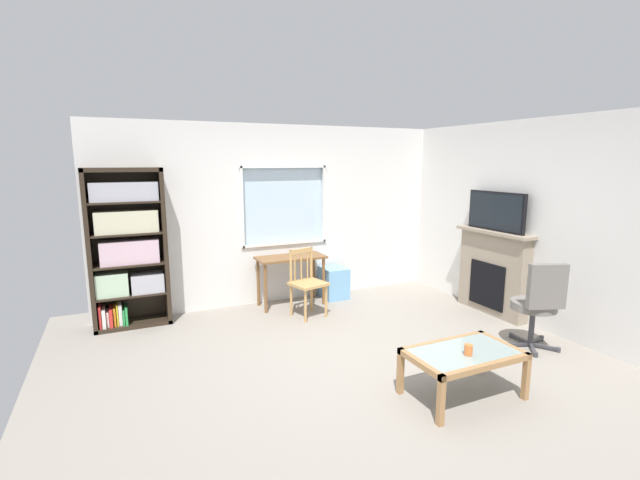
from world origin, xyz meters
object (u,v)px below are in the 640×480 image
at_px(sippy_cup, 468,350).
at_px(coffee_table, 463,358).
at_px(plastic_drawer_unit, 334,283).
at_px(tv, 496,211).
at_px(desk_under_window, 291,265).
at_px(bookshelf, 127,246).
at_px(wooden_chair, 307,282).
at_px(fireplace, 493,272).
at_px(office_chair, 538,301).

bearing_deg(sippy_cup, coffee_table, 73.75).
bearing_deg(plastic_drawer_unit, tv, -42.71).
height_order(desk_under_window, sippy_cup, desk_under_window).
relative_size(bookshelf, sippy_cup, 21.91).
xyz_separation_m(bookshelf, sippy_cup, (2.54, -3.17, -0.55)).
xyz_separation_m(wooden_chair, tv, (2.31, -0.94, 0.93)).
height_order(wooden_chair, coffee_table, wooden_chair).
bearing_deg(wooden_chair, sippy_cup, -80.98).
height_order(fireplace, coffee_table, fireplace).
bearing_deg(bookshelf, sippy_cup, -51.28).
xyz_separation_m(desk_under_window, sippy_cup, (0.43, -3.06, -0.13)).
height_order(coffee_table, sippy_cup, sippy_cup).
distance_m(coffee_table, sippy_cup, 0.13).
relative_size(tv, coffee_table, 0.94).
bearing_deg(tv, plastic_drawer_unit, 137.29).
xyz_separation_m(office_chair, sippy_cup, (-1.44, -0.50, -0.09)).
bearing_deg(bookshelf, desk_under_window, -2.90).
bearing_deg(bookshelf, wooden_chair, -16.22).
bearing_deg(office_chair, coffee_table, -163.50).
bearing_deg(fireplace, coffee_table, -141.14).
bearing_deg(tv, sippy_cup, -139.86).
xyz_separation_m(wooden_chair, coffee_table, (0.43, -2.47, -0.10)).
distance_m(wooden_chair, plastic_drawer_unit, 0.92).
bearing_deg(fireplace, wooden_chair, 158.07).
distance_m(plastic_drawer_unit, tv, 2.50).
xyz_separation_m(coffee_table, sippy_cup, (-0.02, -0.07, 0.11)).
relative_size(fireplace, tv, 1.28).
bearing_deg(desk_under_window, coffee_table, -81.38).
height_order(office_chair, coffee_table, office_chair).
xyz_separation_m(wooden_chair, sippy_cup, (0.40, -2.55, 0.01)).
xyz_separation_m(fireplace, coffee_table, (-1.91, -1.54, -0.21)).
bearing_deg(wooden_chair, bookshelf, 163.78).
bearing_deg(office_chair, desk_under_window, 126.11).
height_order(desk_under_window, tv, tv).
height_order(tv, office_chair, tv).
bearing_deg(desk_under_window, wooden_chair, -87.00).
xyz_separation_m(wooden_chair, fireplace, (2.33, -0.94, 0.11)).
bearing_deg(bookshelf, tv, -19.32).
relative_size(bookshelf, coffee_table, 2.01).
relative_size(fireplace, coffee_table, 1.20).
height_order(wooden_chair, plastic_drawer_unit, wooden_chair).
distance_m(bookshelf, plastic_drawer_unit, 2.93).
relative_size(wooden_chair, office_chair, 0.90).
distance_m(bookshelf, coffee_table, 4.07).
bearing_deg(office_chair, wooden_chair, 131.96).
bearing_deg(wooden_chair, tv, -22.08).
bearing_deg(office_chair, plastic_drawer_unit, 113.92).
bearing_deg(tv, office_chair, -112.74).
bearing_deg(desk_under_window, bookshelf, 177.10).
xyz_separation_m(plastic_drawer_unit, fireplace, (1.65, -1.50, 0.34)).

